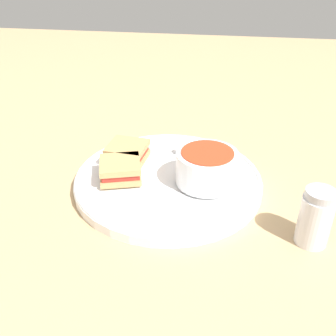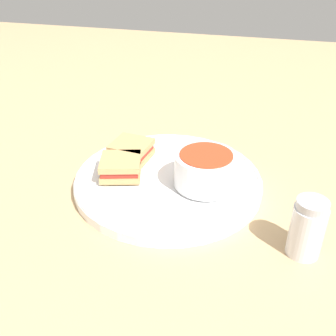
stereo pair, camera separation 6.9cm
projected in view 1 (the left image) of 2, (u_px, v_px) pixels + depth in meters
name	position (u px, v px, depth m)	size (l,w,h in m)	color
ground_plane	(168.00, 185.00, 0.71)	(2.40, 2.40, 0.00)	tan
plate	(168.00, 180.00, 0.70)	(0.33, 0.33, 0.02)	white
soup_bowl	(207.00, 167.00, 0.66)	(0.11, 0.11, 0.06)	white
spoon	(186.00, 151.00, 0.76)	(0.05, 0.11, 0.01)	silver
sandwich_half_near	(127.00, 152.00, 0.73)	(0.08, 0.08, 0.03)	tan
sandwich_half_far	(120.00, 170.00, 0.68)	(0.08, 0.09, 0.03)	tan
salt_shaker	(315.00, 218.00, 0.56)	(0.05, 0.05, 0.09)	silver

